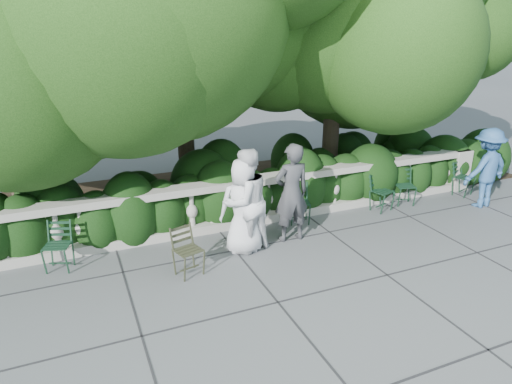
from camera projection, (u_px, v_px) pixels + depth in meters
name	position (u px, v px, depth m)	size (l,w,h in m)	color
ground	(279.00, 265.00, 7.82)	(90.00, 90.00, 0.00)	#4C4E53
balustrade	(240.00, 203.00, 9.20)	(12.00, 0.44, 1.00)	#9E998E
shrub_hedge	(222.00, 205.00, 10.41)	(15.00, 2.60, 1.70)	black
tree_canopy	(245.00, 20.00, 9.45)	(15.04, 6.52, 6.78)	#3F3023
chair_b	(58.00, 274.00, 7.55)	(0.44, 0.48, 0.84)	black
chair_c	(300.00, 225.00, 9.36)	(0.44, 0.48, 0.84)	black
chair_d	(386.00, 212.00, 10.02)	(0.44, 0.48, 0.84)	black
chair_e	(405.00, 206.00, 10.33)	(0.44, 0.48, 0.84)	black
chair_f	(467.00, 197.00, 10.93)	(0.44, 0.48, 0.84)	black
chair_weathered	(194.00, 278.00, 7.42)	(0.44, 0.48, 0.84)	black
person_businessman	(244.00, 206.00, 8.03)	(0.85, 0.55, 1.74)	silver
person_woman_grey	(291.00, 193.00, 8.44)	(0.69, 0.45, 1.89)	#393A3E
person_casual_man	(246.00, 201.00, 8.04)	(0.92, 0.72, 1.90)	silver
person_older_blue	(486.00, 168.00, 10.08)	(1.15, 0.66, 1.79)	#305A90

